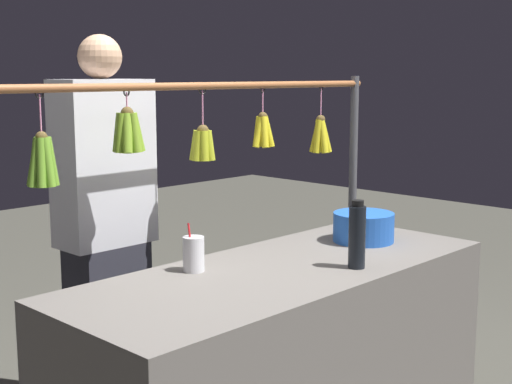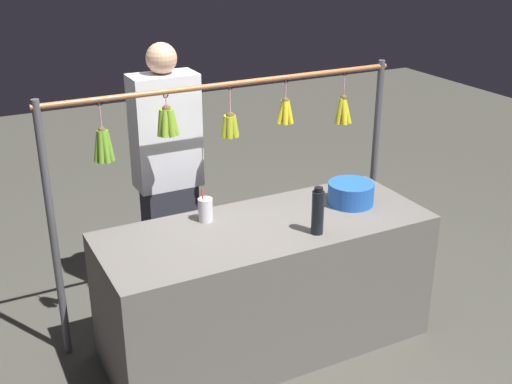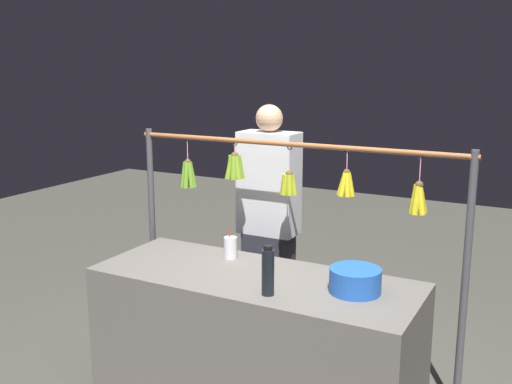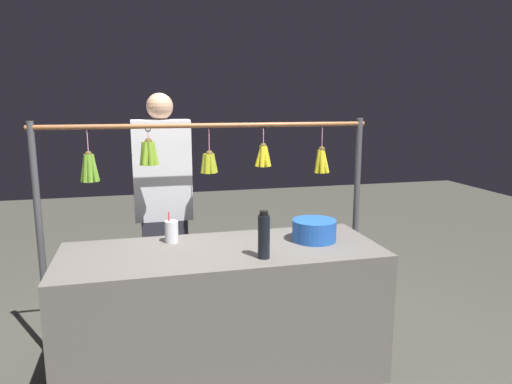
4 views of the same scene
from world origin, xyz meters
The scene contains 7 objects.
ground_plane centered at (0.00, 0.00, 0.00)m, with size 12.00×12.00×0.00m, color #46453D.
market_counter centered at (0.00, 0.00, 0.40)m, with size 1.91×0.74×0.81m, color #66605B.
display_rack centered at (0.03, -0.46, 1.13)m, with size 2.26×0.13×1.56m.
water_bottle centered at (-0.20, 0.22, 0.94)m, with size 0.07×0.07×0.27m.
blue_bucket centered at (-0.60, -0.03, 0.87)m, with size 0.28×0.28×0.13m, color blue.
drink_cup centered at (0.28, -0.21, 0.88)m, with size 0.08×0.08×0.19m.
vendor_person centered at (0.30, -0.78, 0.86)m, with size 0.41×0.22×1.74m.
Camera 2 is at (1.57, 2.92, 2.40)m, focal length 45.40 mm.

